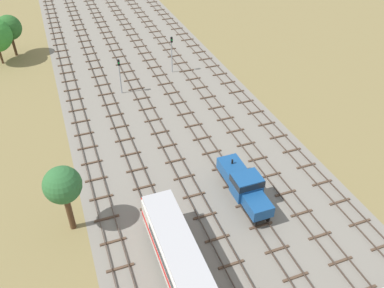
# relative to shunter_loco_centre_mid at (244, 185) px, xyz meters

# --- Properties ---
(ground_plane) EXTENTS (480.00, 480.00, 0.00)m
(ground_plane) POSITION_rel_shunter_loco_centre_mid_xyz_m (-2.24, 11.70, -2.01)
(ground_plane) COLOR olive
(ballast_bed) EXTENTS (26.43, 176.00, 0.01)m
(ballast_bed) POSITION_rel_shunter_loco_centre_mid_xyz_m (-2.24, 11.70, -2.01)
(ballast_bed) COLOR gray
(ballast_bed) RESTS_ON ground
(track_far_left) EXTENTS (2.40, 126.00, 0.29)m
(track_far_left) POSITION_rel_shunter_loco_centre_mid_xyz_m (-13.46, 12.70, -1.87)
(track_far_left) COLOR #47382D
(track_far_left) RESTS_ON ground
(track_left) EXTENTS (2.40, 126.00, 0.29)m
(track_left) POSITION_rel_shunter_loco_centre_mid_xyz_m (-8.97, 12.70, -1.87)
(track_left) COLOR #47382D
(track_left) RESTS_ON ground
(track_centre_left) EXTENTS (2.40, 126.00, 0.29)m
(track_centre_left) POSITION_rel_shunter_loco_centre_mid_xyz_m (-4.49, 12.70, -1.87)
(track_centre_left) COLOR #47382D
(track_centre_left) RESTS_ON ground
(track_centre) EXTENTS (2.40, 126.00, 0.29)m
(track_centre) POSITION_rel_shunter_loco_centre_mid_xyz_m (-0.00, 12.70, -1.87)
(track_centre) COLOR #47382D
(track_centre) RESTS_ON ground
(track_centre_right) EXTENTS (2.40, 126.00, 0.29)m
(track_centre_right) POSITION_rel_shunter_loco_centre_mid_xyz_m (4.49, 12.70, -1.87)
(track_centre_right) COLOR #47382D
(track_centre_right) RESTS_ON ground
(track_right) EXTENTS (2.40, 126.00, 0.29)m
(track_right) POSITION_rel_shunter_loco_centre_mid_xyz_m (8.97, 12.70, -1.87)
(track_right) COLOR #47382D
(track_right) RESTS_ON ground
(shunter_loco_centre_mid) EXTENTS (2.74, 8.46, 3.10)m
(shunter_loco_centre_mid) POSITION_rel_shunter_loco_centre_mid_xyz_m (0.00, 0.00, 0.00)
(shunter_loco_centre_mid) COLOR #194C8C
(shunter_loco_centre_mid) RESTS_ON ground
(signal_post_nearest) EXTENTS (0.28, 0.47, 5.37)m
(signal_post_nearest) POSITION_rel_shunter_loco_centre_mid_xyz_m (-6.73, 25.80, 1.40)
(signal_post_nearest) COLOR gray
(signal_post_nearest) RESTS_ON ground
(signal_post_mid) EXTENTS (0.28, 0.47, 5.96)m
(signal_post_mid) POSITION_rel_shunter_loco_centre_mid_xyz_m (2.24, 29.62, 1.74)
(signal_post_mid) COLOR gray
(signal_post_mid) RESTS_ON ground
(lineside_tree_0) EXTENTS (3.37, 3.37, 7.08)m
(lineside_tree_0) POSITION_rel_shunter_loco_centre_mid_xyz_m (-16.60, 2.27, 3.28)
(lineside_tree_0) COLOR #4C331E
(lineside_tree_0) RESTS_ON ground
(lineside_tree_2) EXTENTS (4.07, 4.07, 6.91)m
(lineside_tree_2) POSITION_rel_shunter_loco_centre_mid_xyz_m (-20.86, 45.22, 2.84)
(lineside_tree_2) COLOR #4C331E
(lineside_tree_2) RESTS_ON ground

